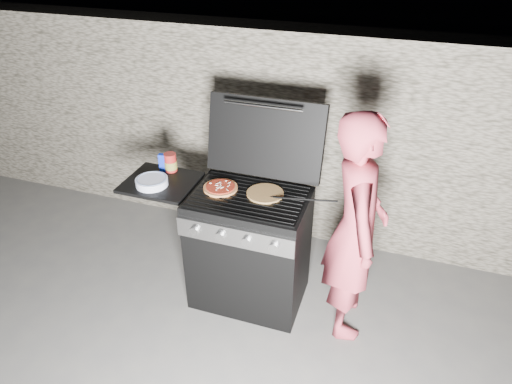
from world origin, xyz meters
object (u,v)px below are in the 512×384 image
(pizza_topped, at_px, (220,187))
(person, at_px, (356,229))
(sauce_jar, at_px, (171,162))
(gas_grill, at_px, (218,242))

(pizza_topped, height_order, person, person)
(sauce_jar, bearing_deg, pizza_topped, -17.40)
(sauce_jar, relative_size, person, 0.09)
(pizza_topped, xyz_separation_m, sauce_jar, (-0.45, 0.14, 0.05))
(pizza_topped, relative_size, person, 0.15)
(pizza_topped, bearing_deg, sauce_jar, 162.60)
(gas_grill, distance_m, sauce_jar, 0.68)
(person, bearing_deg, pizza_topped, 74.98)
(sauce_jar, bearing_deg, gas_grill, -21.19)
(gas_grill, bearing_deg, pizza_topped, 30.12)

